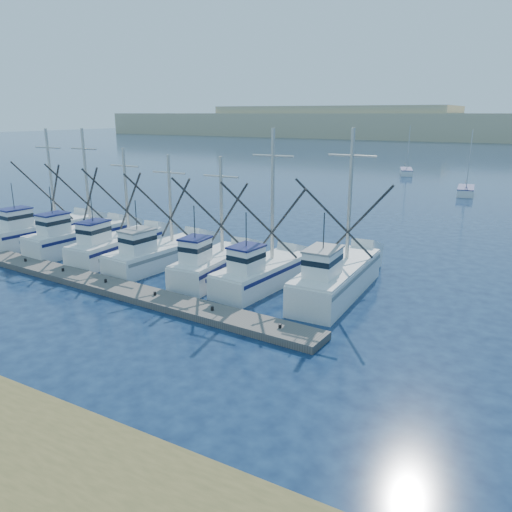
# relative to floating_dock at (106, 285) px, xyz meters

# --- Properties ---
(ground) EXTENTS (500.00, 500.00, 0.00)m
(ground) POSITION_rel_floating_dock_xyz_m (9.66, -6.32, -0.19)
(ground) COLOR #0B1832
(ground) RESTS_ON ground
(floating_dock) EXTENTS (28.46, 3.67, 0.38)m
(floating_dock) POSITION_rel_floating_dock_xyz_m (0.00, 0.00, 0.00)
(floating_dock) COLOR #605C56
(floating_dock) RESTS_ON ground
(dune_ridge) EXTENTS (360.00, 60.00, 10.00)m
(dune_ridge) POSITION_rel_floating_dock_xyz_m (9.66, 203.68, 4.81)
(dune_ridge) COLOR tan
(dune_ridge) RESTS_ON ground
(trawler_fleet) EXTENTS (27.94, 9.12, 9.28)m
(trawler_fleet) POSITION_rel_floating_dock_xyz_m (-0.07, 5.00, 0.79)
(trawler_fleet) COLOR white
(trawler_fleet) RESTS_ON ground
(sailboat_near) EXTENTS (2.46, 5.96, 8.10)m
(sailboat_near) POSITION_rel_floating_dock_xyz_m (13.68, 48.58, 0.30)
(sailboat_near) COLOR white
(sailboat_near) RESTS_ON ground
(sailboat_far) EXTENTS (3.43, 6.55, 8.10)m
(sailboat_far) POSITION_rel_floating_dock_xyz_m (1.86, 66.82, 0.30)
(sailboat_far) COLOR white
(sailboat_far) RESTS_ON ground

